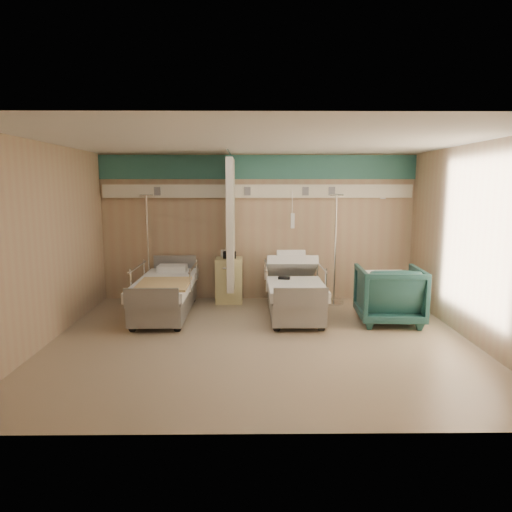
# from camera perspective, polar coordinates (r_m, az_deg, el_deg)

# --- Properties ---
(ground) EXTENTS (6.00, 5.00, 0.00)m
(ground) POSITION_cam_1_polar(r_m,az_deg,el_deg) (6.67, 0.56, -10.50)
(ground) COLOR gray
(ground) RESTS_ON ground
(room_walls) EXTENTS (6.04, 5.04, 2.82)m
(room_walls) POSITION_cam_1_polar(r_m,az_deg,el_deg) (6.56, 0.27, 5.80)
(room_walls) COLOR tan
(room_walls) RESTS_ON ground
(bed_right) EXTENTS (1.00, 2.16, 0.63)m
(bed_right) POSITION_cam_1_polar(r_m,az_deg,el_deg) (7.86, 4.76, -5.14)
(bed_right) COLOR white
(bed_right) RESTS_ON ground
(bed_left) EXTENTS (1.00, 2.16, 0.63)m
(bed_left) POSITION_cam_1_polar(r_m,az_deg,el_deg) (7.97, -11.27, -5.10)
(bed_left) COLOR white
(bed_left) RESTS_ON ground
(bedside_cabinet) EXTENTS (0.50, 0.48, 0.85)m
(bedside_cabinet) POSITION_cam_1_polar(r_m,az_deg,el_deg) (8.69, -3.37, -3.03)
(bedside_cabinet) COLOR beige
(bedside_cabinet) RESTS_ON ground
(visitor_armchair) EXTENTS (1.05, 1.08, 0.93)m
(visitor_armchair) POSITION_cam_1_polar(r_m,az_deg,el_deg) (7.70, 16.30, -4.63)
(visitor_armchair) COLOR #1B4544
(visitor_armchair) RESTS_ON ground
(waffle_blanket) EXTENTS (0.67, 0.60, 0.07)m
(waffle_blanket) POSITION_cam_1_polar(r_m,az_deg,el_deg) (7.58, 16.27, -0.99)
(waffle_blanket) COLOR silver
(waffle_blanket) RESTS_ON visitor_armchair
(iv_stand_right) EXTENTS (0.37, 0.37, 2.05)m
(iv_stand_right) POSITION_cam_1_polar(r_m,az_deg,el_deg) (8.68, 9.76, -3.20)
(iv_stand_right) COLOR silver
(iv_stand_right) RESTS_ON ground
(iv_stand_left) EXTENTS (0.36, 0.36, 2.04)m
(iv_stand_left) POSITION_cam_1_polar(r_m,az_deg,el_deg) (8.95, -13.21, -2.96)
(iv_stand_left) COLOR silver
(iv_stand_left) RESTS_ON ground
(call_remote) EXTENTS (0.21, 0.12, 0.04)m
(call_remote) POSITION_cam_1_polar(r_m,az_deg,el_deg) (7.76, 3.53, -2.76)
(call_remote) COLOR black
(call_remote) RESTS_ON bed_right
(tan_blanket) EXTENTS (0.84, 1.04, 0.04)m
(tan_blanket) POSITION_cam_1_polar(r_m,az_deg,el_deg) (7.44, -11.49, -3.47)
(tan_blanket) COLOR tan
(tan_blanket) RESTS_ON bed_left
(toiletry_bag) EXTENTS (0.24, 0.15, 0.13)m
(toiletry_bag) POSITION_cam_1_polar(r_m,az_deg,el_deg) (8.58, -3.33, 0.14)
(toiletry_bag) COLOR black
(toiletry_bag) RESTS_ON bedside_cabinet
(white_cup) EXTENTS (0.12, 0.12, 0.14)m
(white_cup) POSITION_cam_1_polar(r_m,az_deg,el_deg) (8.75, -4.13, 0.33)
(white_cup) COLOR white
(white_cup) RESTS_ON bedside_cabinet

